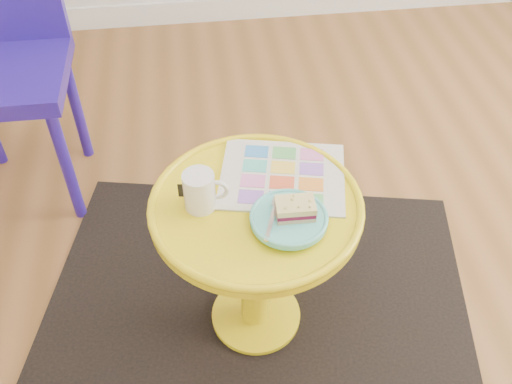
{
  "coord_description": "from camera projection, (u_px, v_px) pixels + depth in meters",
  "views": [
    {
      "loc": [
        -0.58,
        -0.87,
        1.51
      ],
      "look_at": [
        -0.44,
        0.1,
        0.54
      ],
      "focal_mm": 40.0,
      "sensor_mm": 36.0,
      "label": 1
    }
  ],
  "objects": [
    {
      "name": "room_walls",
      "position": [
        91.0,
        136.0,
        2.29
      ],
      "size": [
        4.0,
        4.0,
        4.0
      ],
      "color": "silver",
      "rests_on": "ground"
    },
    {
      "name": "plate",
      "position": [
        289.0,
        219.0,
        1.34
      ],
      "size": [
        0.18,
        0.18,
        0.02
      ],
      "color": "#62D1CA",
      "rests_on": "newspaper"
    },
    {
      "name": "rug",
      "position": [
        256.0,
        317.0,
        1.75
      ],
      "size": [
        1.5,
        1.35,
        0.01
      ],
      "primitive_type": "cube",
      "rotation": [
        0.0,
        0.0,
        -0.21
      ],
      "color": "black",
      "rests_on": "ground"
    },
    {
      "name": "side_table",
      "position": [
        256.0,
        241.0,
        1.5
      ],
      "size": [
        0.53,
        0.53,
        0.5
      ],
      "color": "yellow",
      "rests_on": "ground"
    },
    {
      "name": "floor",
      "position": [
        406.0,
        329.0,
        1.72
      ],
      "size": [
        4.0,
        4.0,
        0.0
      ],
      "primitive_type": "plane",
      "color": "brown",
      "rests_on": "ground"
    },
    {
      "name": "fork",
      "position": [
        273.0,
        216.0,
        1.33
      ],
      "size": [
        0.06,
        0.14,
        0.0
      ],
      "rotation": [
        0.0,
        0.0,
        -0.35
      ],
      "color": "silver",
      "rests_on": "plate"
    },
    {
      "name": "cake_slice",
      "position": [
        295.0,
        209.0,
        1.32
      ],
      "size": [
        0.09,
        0.06,
        0.04
      ],
      "rotation": [
        0.0,
        0.0,
        -0.03
      ],
      "color": "#D3BC8C",
      "rests_on": "plate"
    },
    {
      "name": "newspaper",
      "position": [
        282.0,
        176.0,
        1.47
      ],
      "size": [
        0.37,
        0.33,
        0.01
      ],
      "primitive_type": "cube",
      "rotation": [
        0.0,
        0.0,
        -0.22
      ],
      "color": "silver",
      "rests_on": "side_table"
    },
    {
      "name": "mug",
      "position": [
        200.0,
        190.0,
        1.36
      ],
      "size": [
        0.11,
        0.08,
        0.1
      ],
      "rotation": [
        0.0,
        0.0,
        -0.17
      ],
      "color": "white",
      "rests_on": "side_table"
    }
  ]
}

